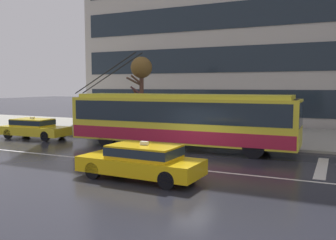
{
  "coord_description": "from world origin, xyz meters",
  "views": [
    {
      "loc": [
        6.17,
        -14.93,
        3.38
      ],
      "look_at": [
        -2.33,
        3.22,
        1.53
      ],
      "focal_mm": 39.3,
      "sensor_mm": 36.0,
      "label": 1
    }
  ],
  "objects_px": {
    "bus_shelter": "(185,107)",
    "pedestrian_at_shelter": "(154,112)",
    "taxi_oncoming_near": "(142,160)",
    "trolleybus": "(180,119)",
    "taxi_queued_behind_bus": "(34,127)",
    "street_tree_bare": "(141,71)",
    "pedestrian_approaching_curb": "(134,111)"
  },
  "relations": [
    {
      "from": "bus_shelter",
      "to": "taxi_oncoming_near",
      "type": "bearing_deg",
      "value": -75.77
    },
    {
      "from": "trolleybus",
      "to": "pedestrian_at_shelter",
      "type": "relative_size",
      "value": 6.41
    },
    {
      "from": "taxi_oncoming_near",
      "to": "bus_shelter",
      "type": "relative_size",
      "value": 1.09
    },
    {
      "from": "trolleybus",
      "to": "taxi_oncoming_near",
      "type": "relative_size",
      "value": 2.76
    },
    {
      "from": "trolleybus",
      "to": "street_tree_bare",
      "type": "distance_m",
      "value": 7.09
    },
    {
      "from": "street_tree_bare",
      "to": "taxi_oncoming_near",
      "type": "bearing_deg",
      "value": -60.82
    },
    {
      "from": "trolleybus",
      "to": "taxi_queued_behind_bus",
      "type": "xyz_separation_m",
      "value": [
        -10.18,
        -0.36,
        -0.92
      ]
    },
    {
      "from": "bus_shelter",
      "to": "pedestrian_approaching_curb",
      "type": "distance_m",
      "value": 3.57
    },
    {
      "from": "bus_shelter",
      "to": "street_tree_bare",
      "type": "relative_size",
      "value": 0.81
    },
    {
      "from": "taxi_oncoming_near",
      "to": "bus_shelter",
      "type": "distance_m",
      "value": 10.88
    },
    {
      "from": "taxi_queued_behind_bus",
      "to": "pedestrian_approaching_curb",
      "type": "xyz_separation_m",
      "value": [
        5.3,
        3.84,
        1.0
      ]
    },
    {
      "from": "taxi_queued_behind_bus",
      "to": "pedestrian_approaching_curb",
      "type": "distance_m",
      "value": 6.62
    },
    {
      "from": "trolleybus",
      "to": "pedestrian_at_shelter",
      "type": "height_order",
      "value": "trolleybus"
    },
    {
      "from": "taxi_queued_behind_bus",
      "to": "pedestrian_at_shelter",
      "type": "relative_size",
      "value": 2.33
    },
    {
      "from": "pedestrian_approaching_curb",
      "to": "street_tree_bare",
      "type": "height_order",
      "value": "street_tree_bare"
    },
    {
      "from": "bus_shelter",
      "to": "taxi_queued_behind_bus",
      "type": "bearing_deg",
      "value": -154.46
    },
    {
      "from": "bus_shelter",
      "to": "pedestrian_at_shelter",
      "type": "height_order",
      "value": "bus_shelter"
    },
    {
      "from": "taxi_queued_behind_bus",
      "to": "taxi_oncoming_near",
      "type": "xyz_separation_m",
      "value": [
        11.49,
        -6.25,
        0.0
      ]
    },
    {
      "from": "pedestrian_at_shelter",
      "to": "street_tree_bare",
      "type": "distance_m",
      "value": 4.21
    },
    {
      "from": "bus_shelter",
      "to": "pedestrian_at_shelter",
      "type": "distance_m",
      "value": 2.27
    },
    {
      "from": "trolleybus",
      "to": "taxi_queued_behind_bus",
      "type": "height_order",
      "value": "trolleybus"
    },
    {
      "from": "taxi_oncoming_near",
      "to": "pedestrian_approaching_curb",
      "type": "height_order",
      "value": "pedestrian_approaching_curb"
    },
    {
      "from": "trolleybus",
      "to": "bus_shelter",
      "type": "height_order",
      "value": "trolleybus"
    },
    {
      "from": "street_tree_bare",
      "to": "pedestrian_approaching_curb",
      "type": "bearing_deg",
      "value": -93.16
    },
    {
      "from": "trolleybus",
      "to": "bus_shelter",
      "type": "xyz_separation_m",
      "value": [
        -1.35,
        3.86,
        0.4
      ]
    },
    {
      "from": "taxi_queued_behind_bus",
      "to": "trolleybus",
      "type": "bearing_deg",
      "value": 2.04
    },
    {
      "from": "trolleybus",
      "to": "pedestrian_at_shelter",
      "type": "bearing_deg",
      "value": 142.69
    },
    {
      "from": "trolleybus",
      "to": "taxi_queued_behind_bus",
      "type": "distance_m",
      "value": 10.23
    },
    {
      "from": "pedestrian_at_shelter",
      "to": "street_tree_bare",
      "type": "relative_size",
      "value": 0.38
    },
    {
      "from": "pedestrian_approaching_curb",
      "to": "street_tree_bare",
      "type": "distance_m",
      "value": 2.85
    },
    {
      "from": "trolleybus",
      "to": "taxi_oncoming_near",
      "type": "bearing_deg",
      "value": -78.82
    },
    {
      "from": "taxi_queued_behind_bus",
      "to": "pedestrian_approaching_curb",
      "type": "height_order",
      "value": "pedestrian_approaching_curb"
    }
  ]
}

